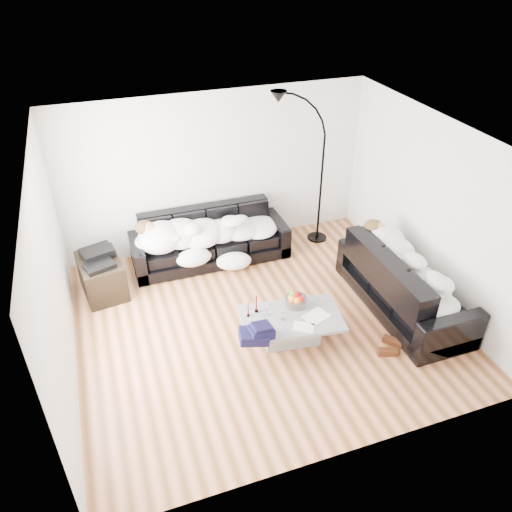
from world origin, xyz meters
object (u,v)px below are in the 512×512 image
object	(u,v)px
sleeper_back	(210,227)
candle_left	(248,310)
sofa_back	(210,237)
wine_glass_b	(265,316)
wine_glass_a	(269,309)
fruit_bowl	(296,299)
stereo	(98,257)
shoes	(390,347)
sofa_right	(405,281)
floor_lamp	(322,178)
sleeper_right	(407,270)
av_cabinet	(102,276)
wine_glass_c	(284,314)
coffee_table	(291,328)
candle_right	(256,304)

from	to	relation	value
sleeper_back	candle_left	world-z (taller)	sleeper_back
sofa_back	wine_glass_b	world-z (taller)	sofa_back
wine_glass_a	sleeper_back	bearing A→B (deg)	96.89
fruit_bowl	stereo	size ratio (longest dim) A/B	0.65
sofa_back	shoes	size ratio (longest dim) A/B	5.83
wine_glass_b	sofa_back	bearing A→B (deg)	93.70
sofa_right	shoes	bearing A→B (deg)	138.99
fruit_bowl	floor_lamp	distance (m)	2.48
sleeper_right	shoes	size ratio (longest dim) A/B	4.46
sleeper_right	av_cabinet	xyz separation A→B (m)	(-4.01, 1.77, -0.37)
av_cabinet	sleeper_back	bearing A→B (deg)	1.33
av_cabinet	stereo	size ratio (longest dim) A/B	1.89
wine_glass_b	floor_lamp	distance (m)	2.92
sleeper_back	wine_glass_b	xyz separation A→B (m)	(0.14, -2.14, -0.16)
av_cabinet	floor_lamp	xyz separation A→B (m)	(3.68, 0.36, 0.87)
shoes	floor_lamp	world-z (taller)	floor_lamp
sofa_right	candle_left	distance (m)	2.29
sleeper_back	floor_lamp	distance (m)	2.01
wine_glass_c	av_cabinet	distance (m)	2.85
coffee_table	wine_glass_c	xyz separation A→B (m)	(-0.11, -0.01, 0.28)
wine_glass_a	floor_lamp	xyz separation A→B (m)	(1.69, 2.08, 0.69)
sleeper_back	sleeper_right	xyz separation A→B (m)	(2.27, -2.06, 0.02)
sleeper_right	av_cabinet	bearing A→B (deg)	66.18
sofa_back	sleeper_right	xyz separation A→B (m)	(2.27, -2.11, 0.24)
wine_glass_a	candle_left	size ratio (longest dim) A/B	0.81
sofa_back	fruit_bowl	bearing A→B (deg)	-71.68
wine_glass_a	shoes	world-z (taller)	wine_glass_a
stereo	floor_lamp	world-z (taller)	floor_lamp
fruit_bowl	wine_glass_a	bearing A→B (deg)	-170.66
coffee_table	wine_glass_a	bearing A→B (deg)	149.69
candle_right	stereo	world-z (taller)	stereo
sofa_back	floor_lamp	size ratio (longest dim) A/B	1.08
coffee_table	stereo	distance (m)	2.96
fruit_bowl	wine_glass_a	size ratio (longest dim) A/B	1.68
floor_lamp	sleeper_right	bearing A→B (deg)	-76.36
sofa_back	wine_glass_c	xyz separation A→B (m)	(0.39, -2.22, 0.06)
sleeper_right	floor_lamp	world-z (taller)	floor_lamp
shoes	candle_right	bearing A→B (deg)	-179.91
sofa_right	coffee_table	xyz separation A→B (m)	(-1.76, -0.10, -0.26)
sofa_right	candle_left	size ratio (longest dim) A/B	10.54
sleeper_right	sleeper_back	bearing A→B (deg)	47.69
fruit_bowl	candle_right	xyz separation A→B (m)	(-0.55, 0.03, 0.04)
sofa_right	stereo	size ratio (longest dim) A/B	5.09
wine_glass_c	shoes	world-z (taller)	wine_glass_c
candle_right	floor_lamp	size ratio (longest dim) A/B	0.11
coffee_table	shoes	world-z (taller)	coffee_table
stereo	av_cabinet	bearing A→B (deg)	0.00
sofa_back	wine_glass_b	xyz separation A→B (m)	(0.14, -2.19, 0.06)
sleeper_right	wine_glass_b	xyz separation A→B (m)	(-2.12, -0.08, -0.18)
candle_left	shoes	distance (m)	1.90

